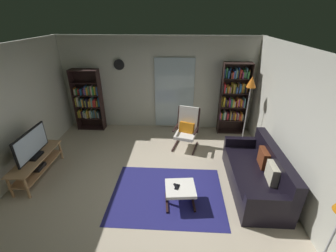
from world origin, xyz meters
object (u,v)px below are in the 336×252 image
Objects in this scene: tv_stand at (37,163)px; television at (32,145)px; bookshelf_near_tv at (89,101)px; leather_sofa at (257,175)px; ottoman at (180,190)px; tv_remote at (176,186)px; bookshelf_near_sofa at (234,97)px; lounge_armchair at (187,127)px; wall_clock at (119,65)px; cell_phone at (177,187)px; floor_lamp_by_shelf at (251,88)px.

tv_stand is 0.44m from television.
leather_sofa is at bearing -29.85° from bookshelf_near_tv.
ottoman is (2.96, -0.60, -0.01)m from tv_stand.
tv_stand reaches higher than tv_remote.
ottoman is (-1.48, -0.50, -0.00)m from leather_sofa.
bookshelf_near_sofa is at bearing 39.62° from tv_remote.
lounge_armchair reaches higher than tv_stand.
tv_stand is 0.70× the size of bookshelf_near_sofa.
wall_clock is (-1.86, 1.04, 1.32)m from lounge_armchair.
bookshelf_near_tv is at bearing 146.49° from cell_phone.
wall_clock is (1.24, 2.45, 1.10)m from television.
tv_stand reaches higher than cell_phone.
cell_phone is (2.90, -0.61, -0.38)m from television.
bookshelf_near_sofa is 3.29m from ottoman.
floor_lamp_by_shelf reaches higher than ottoman.
television is 2.99m from cell_phone.
floor_lamp_by_shelf is (4.58, 1.61, 1.19)m from tv_stand.
bookshelf_near_tv reaches higher than television.
lounge_armchair reaches higher than leather_sofa.
leather_sofa is at bearing -5.21° from tv_remote.
wall_clock is (-1.71, 3.05, 1.55)m from ottoman.
bookshelf_near_tv is 0.98× the size of floor_lamp_by_shelf.
ottoman is at bearing -25.34° from tv_remote.
tv_remote is (2.88, -0.60, -0.37)m from television.
television is 4.47m from leather_sofa.
wall_clock is at bearing 150.68° from lounge_armchair.
wall_clock is (-1.63, 3.05, 1.47)m from tv_remote.
cell_phone is 0.48× the size of wall_clock.
tv_remote is 0.50× the size of wall_clock.
lounge_armchair is 2.03m from tv_remote.
wall_clock reaches higher than ottoman.
cell_phone is at bearing -11.93° from television.
floor_lamp_by_shelf is (0.14, 1.71, 1.20)m from leather_sofa.
wall_clock reaches higher than bookshelf_near_sofa.
floor_lamp_by_shelf is at bearing 85.42° from leather_sofa.
television is at bearing -155.70° from lounge_armchair.
television is 2.96m from wall_clock.
tv_stand is at bearing -152.58° from bookshelf_near_sofa.
wall_clock is at bearing 10.94° from bookshelf_near_tv.
leather_sofa is (0.07, -2.37, -0.76)m from bookshelf_near_sofa.
lounge_armchair is 1.80× the size of ottoman.
bookshelf_near_sofa reaches higher than ottoman.
tv_stand is 3.02m from ottoman.
ottoman is 1.96× the size of wall_clock.
tv_remote is (-0.08, 0.00, 0.07)m from ottoman.
wall_clock is at bearing 119.31° from ottoman.
lounge_armchair is at bearing -145.81° from bookshelf_near_sofa.
tv_stand is 1.41× the size of television.
bookshelf_near_tv is 0.89× the size of bookshelf_near_sofa.
bookshelf_near_tv is at bearing 82.21° from tv_stand.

